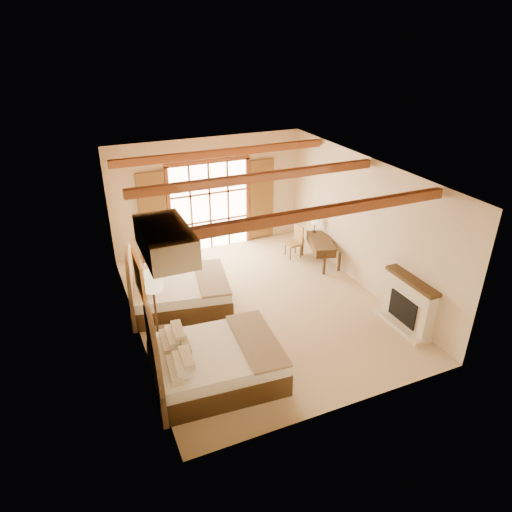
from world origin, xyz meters
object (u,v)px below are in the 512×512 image
bed_near (207,362)px  bed_far (173,291)px  desk (320,251)px  armchair (158,261)px  nightstand (159,344)px

bed_near → bed_far: bearing=93.5°
bed_far → desk: (4.23, 0.62, -0.07)m
bed_near → bed_far: 2.66m
bed_near → desk: (4.27, 3.27, -0.08)m
bed_near → armchair: bed_near is taller
bed_far → armchair: (0.05, 1.86, -0.12)m
armchair → bed_far: bearing=87.6°
desk → bed_near: bearing=-125.0°
bed_near → armchair: size_ratio=3.40×
nightstand → desk: desk is taller
nightstand → armchair: size_ratio=0.78×
bed_far → desk: bed_far is taller
bed_near → armchair: bearing=93.2°
desk → nightstand: bearing=-138.5°
desk → bed_far: bearing=-154.2°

